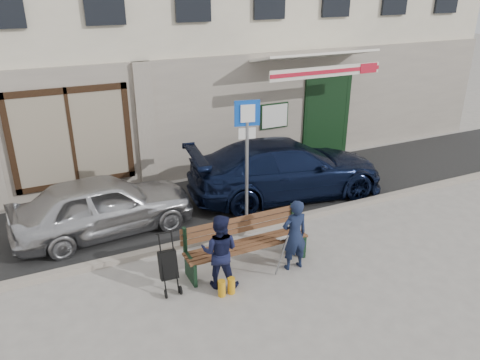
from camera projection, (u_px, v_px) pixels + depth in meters
ground at (292, 265)px, 8.88m from camera, size 80.00×80.00×0.00m
asphalt_lane at (226, 201)px, 11.46m from camera, size 60.00×3.20×0.01m
curb at (256, 228)px, 10.10m from camera, size 60.00×0.18×0.12m
car_silver at (103, 205)px, 9.81m from camera, size 3.85×1.80×1.28m
car_navy at (287, 168)px, 11.55m from camera, size 5.10×2.60×1.42m
parking_sign at (247, 144)px, 9.52m from camera, size 0.52×0.14×2.82m
bench at (244, 244)px, 8.69m from camera, size 2.40×1.17×0.98m
man at (294, 235)px, 8.53m from camera, size 0.51×0.34×1.39m
woman at (220, 251)px, 8.03m from camera, size 0.84×0.80×1.37m
stroller at (168, 266)px, 7.99m from camera, size 0.33×0.45×1.07m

